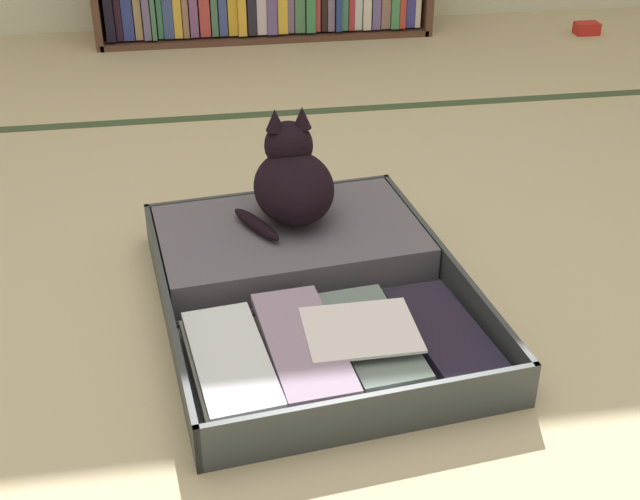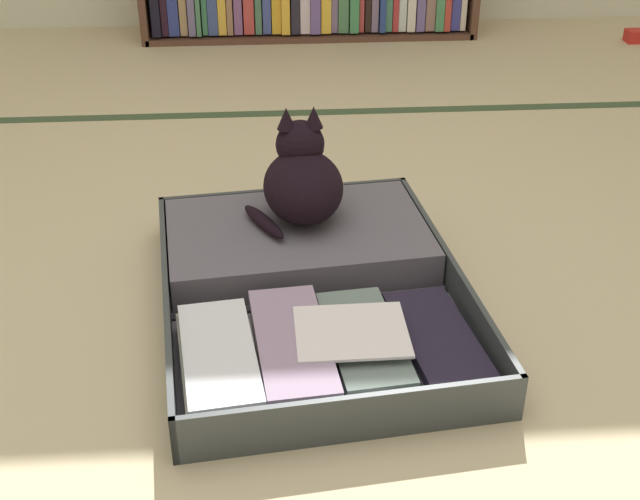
{
  "view_description": "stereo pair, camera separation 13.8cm",
  "coord_description": "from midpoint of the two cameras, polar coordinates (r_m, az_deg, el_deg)",
  "views": [
    {
      "loc": [
        -0.19,
        -1.37,
        1.05
      ],
      "look_at": [
        0.05,
        0.14,
        0.15
      ],
      "focal_mm": 47.62,
      "sensor_mm": 36.0,
      "label": 1
    },
    {
      "loc": [
        -0.05,
        -1.39,
        1.05
      ],
      "look_at": [
        0.05,
        0.14,
        0.15
      ],
      "focal_mm": 47.62,
      "sensor_mm": 36.0,
      "label": 2
    }
  ],
  "objects": [
    {
      "name": "black_cat",
      "position": [
        1.98,
        0.76,
        4.7
      ],
      "size": [
        0.25,
        0.26,
        0.26
      ],
      "color": "black",
      "rests_on": "open_suitcase"
    },
    {
      "name": "open_suitcase",
      "position": [
        1.86,
        1.22,
        -2.28
      ],
      "size": [
        0.72,
        0.89,
        0.1
      ],
      "color": "#363C3D",
      "rests_on": "ground_plane"
    },
    {
      "name": "ground_plane",
      "position": [
        1.74,
        0.92,
        -6.74
      ],
      "size": [
        10.0,
        10.0,
        0.0
      ],
      "primitive_type": "plane",
      "color": "#C5B58C"
    },
    {
      "name": "small_red_pouch",
      "position": [
        3.9,
        21.58,
        13.22
      ],
      "size": [
        0.1,
        0.07,
        0.05
      ],
      "color": "red",
      "rests_on": "ground_plane"
    },
    {
      "name": "tatami_border",
      "position": [
        2.88,
        -1.26,
        9.16
      ],
      "size": [
        4.8,
        0.05,
        0.0
      ],
      "color": "#384D2F",
      "rests_on": "ground_plane"
    }
  ]
}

